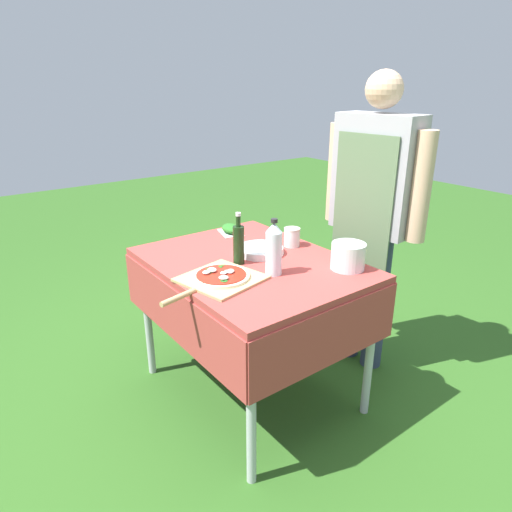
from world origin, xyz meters
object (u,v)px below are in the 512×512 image
Objects in this scene: plate_stack at (260,250)px; pizza_on_peel at (220,278)px; mixing_tub at (348,256)px; person_cook at (373,204)px; herb_container at (231,229)px; prep_table at (251,277)px; oil_bottle at (239,244)px; water_bottle at (274,248)px; sauce_jar at (292,238)px.

pizza_on_peel is at bearing -65.47° from plate_stack.
plate_stack is (-0.42, -0.21, -0.05)m from mixing_tub.
person_cook is 8.52× the size of herb_container.
prep_table is 0.21m from oil_bottle.
herb_container reaches higher than pizza_on_peel.
mixing_tub reaches higher than pizza_on_peel.
oil_bottle is at bearing 73.28° from person_cook.
pizza_on_peel is (0.11, -0.26, 0.10)m from prep_table.
person_cook is 1.02m from pizza_on_peel.
person_cook is at bearing 93.62° from water_bottle.
sauce_jar is at bearing -179.56° from mixing_tub.
mixing_tub is at bearing 26.94° from plate_stack.
mixing_tub is (0.16, 0.33, -0.06)m from water_bottle.
pizza_on_peel is at bearing 82.16° from person_cook.
herb_container is at bearing 129.49° from pizza_on_peel.
pizza_on_peel is (-0.04, -0.99, -0.20)m from person_cook.
water_bottle reaches higher than pizza_on_peel.
person_cook is at bearing 78.75° from oil_bottle.
oil_bottle is at bearing -165.35° from water_bottle.
herb_container is (-0.43, 0.17, 0.12)m from prep_table.
person_cook is 16.64× the size of sauce_jar.
person_cook is 0.76m from water_bottle.
water_bottle reaches higher than herb_container.
oil_bottle is 2.56× the size of sauce_jar.
pizza_on_peel is 2.04× the size of oil_bottle.
herb_container is at bearing 38.74° from person_cook.
pizza_on_peel is 0.69m from herb_container.
water_bottle reaches higher than sauce_jar.
person_cook reaches higher than prep_table.
prep_table is 4.36× the size of oil_bottle.
oil_bottle is 0.39m from sauce_jar.
sauce_jar is (-0.03, 0.38, -0.06)m from oil_bottle.
mixing_tub is at bearing 41.31° from prep_table.
sauce_jar is (0.01, 0.21, 0.03)m from plate_stack.
person_cook is 0.50m from sauce_jar.
oil_bottle is at bearing -74.88° from plate_stack.
water_bottle is 1.36× the size of herb_container.
water_bottle reaches higher than plate_stack.
herb_container is 0.81× the size of plate_stack.
oil_bottle is 0.49m from herb_container.
person_cook reaches higher than pizza_on_peel.
herb_container is at bearing 158.62° from prep_table.
sauce_jar is at bearing 98.30° from prep_table.
pizza_on_peel reaches higher than prep_table.
herb_container is at bearing -159.78° from sauce_jar.
mixing_tub is (0.25, 0.57, 0.05)m from pizza_on_peel.
person_cook is at bearing 65.41° from sauce_jar.
plate_stack is (0.38, -0.07, -0.01)m from herb_container.
herb_container reaches higher than prep_table.
plate_stack is at bearing -9.96° from herb_container.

